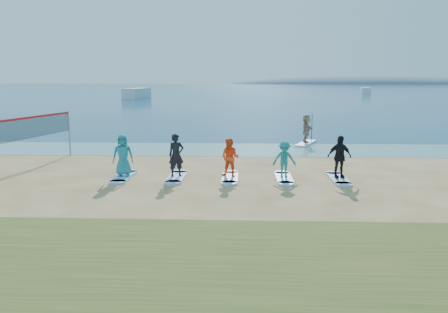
{
  "coord_description": "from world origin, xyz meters",
  "views": [
    {
      "loc": [
        1.64,
        -15.93,
        4.35
      ],
      "look_at": [
        0.91,
        2.0,
        1.1
      ],
      "focal_mm": 35.0,
      "sensor_mm": 36.0,
      "label": 1
    }
  ],
  "objects_px": {
    "surfboard_1": "(177,177)",
    "student_2": "(230,158)",
    "student_1": "(176,155)",
    "surfboard_4": "(338,179)",
    "student_4": "(339,157)",
    "surfboard_2": "(230,178)",
    "boat_offshore_b": "(365,94)",
    "paddleboarder": "(306,129)",
    "surfboard_0": "(124,177)",
    "volleyball_net": "(12,131)",
    "boat_offshore_a": "(137,99)",
    "student_0": "(123,155)",
    "paddleboard": "(306,143)",
    "surfboard_3": "(284,178)",
    "student_3": "(284,159)"
  },
  "relations": [
    {
      "from": "surfboard_0",
      "to": "student_0",
      "type": "xyz_separation_m",
      "value": [
        0.0,
        0.0,
        0.96
      ]
    },
    {
      "from": "boat_offshore_b",
      "to": "surfboard_2",
      "type": "distance_m",
      "value": 108.74
    },
    {
      "from": "boat_offshore_a",
      "to": "student_3",
      "type": "bearing_deg",
      "value": -58.2
    },
    {
      "from": "student_1",
      "to": "student_3",
      "type": "distance_m",
      "value": 4.7
    },
    {
      "from": "paddleboarder",
      "to": "student_4",
      "type": "bearing_deg",
      "value": 177.62
    },
    {
      "from": "student_1",
      "to": "surfboard_4",
      "type": "distance_m",
      "value": 7.11
    },
    {
      "from": "surfboard_0",
      "to": "student_2",
      "type": "bearing_deg",
      "value": 0.0
    },
    {
      "from": "volleyball_net",
      "to": "student_0",
      "type": "distance_m",
      "value": 5.69
    },
    {
      "from": "surfboard_4",
      "to": "surfboard_2",
      "type": "bearing_deg",
      "value": 180.0
    },
    {
      "from": "paddleboard",
      "to": "boat_offshore_a",
      "type": "distance_m",
      "value": 67.5
    },
    {
      "from": "boat_offshore_a",
      "to": "surfboard_0",
      "type": "xyz_separation_m",
      "value": [
        16.76,
        -72.44,
        0.04
      ]
    },
    {
      "from": "student_4",
      "to": "surfboard_2",
      "type": "bearing_deg",
      "value": 168.69
    },
    {
      "from": "surfboard_2",
      "to": "student_1",
      "type": "bearing_deg",
      "value": 180.0
    },
    {
      "from": "volleyball_net",
      "to": "student_4",
      "type": "height_order",
      "value": "volleyball_net"
    },
    {
      "from": "surfboard_0",
      "to": "surfboard_2",
      "type": "bearing_deg",
      "value": 0.0
    },
    {
      "from": "boat_offshore_b",
      "to": "student_2",
      "type": "distance_m",
      "value": 108.75
    },
    {
      "from": "volleyball_net",
      "to": "student_1",
      "type": "relative_size",
      "value": 4.77
    },
    {
      "from": "volleyball_net",
      "to": "surfboard_0",
      "type": "xyz_separation_m",
      "value": [
        5.5,
        -1.16,
        -1.86
      ]
    },
    {
      "from": "volleyball_net",
      "to": "student_0",
      "type": "xyz_separation_m",
      "value": [
        5.5,
        -1.16,
        -0.9
      ]
    },
    {
      "from": "surfboard_1",
      "to": "student_2",
      "type": "height_order",
      "value": "student_2"
    },
    {
      "from": "boat_offshore_a",
      "to": "student_0",
      "type": "distance_m",
      "value": 74.37
    },
    {
      "from": "boat_offshore_b",
      "to": "surfboard_1",
      "type": "distance_m",
      "value": 109.51
    },
    {
      "from": "paddleboard",
      "to": "surfboard_3",
      "type": "height_order",
      "value": "paddleboard"
    },
    {
      "from": "paddleboard",
      "to": "surfboard_0",
      "type": "bearing_deg",
      "value": -110.24
    },
    {
      "from": "surfboard_0",
      "to": "student_4",
      "type": "height_order",
      "value": "student_4"
    },
    {
      "from": "volleyball_net",
      "to": "student_4",
      "type": "distance_m",
      "value": 14.96
    },
    {
      "from": "paddleboarder",
      "to": "volleyball_net",
      "type": "bearing_deg",
      "value": 119.29
    },
    {
      "from": "boat_offshore_a",
      "to": "student_1",
      "type": "distance_m",
      "value": 74.93
    },
    {
      "from": "paddleboarder",
      "to": "surfboard_3",
      "type": "height_order",
      "value": "paddleboarder"
    },
    {
      "from": "surfboard_0",
      "to": "student_0",
      "type": "distance_m",
      "value": 0.96
    },
    {
      "from": "boat_offshore_b",
      "to": "surfboard_2",
      "type": "height_order",
      "value": "boat_offshore_b"
    },
    {
      "from": "boat_offshore_a",
      "to": "volleyball_net",
      "type": "bearing_deg",
      "value": -67.41
    },
    {
      "from": "boat_offshore_b",
      "to": "student_4",
      "type": "xyz_separation_m",
      "value": [
        -29.51,
        -103.23,
        1.01
      ]
    },
    {
      "from": "student_0",
      "to": "boat_offshore_b",
      "type": "bearing_deg",
      "value": 61.59
    },
    {
      "from": "paddleboarder",
      "to": "surfboard_0",
      "type": "height_order",
      "value": "paddleboarder"
    },
    {
      "from": "paddleboarder",
      "to": "surfboard_4",
      "type": "height_order",
      "value": "paddleboarder"
    },
    {
      "from": "boat_offshore_b",
      "to": "student_2",
      "type": "xyz_separation_m",
      "value": [
        -34.2,
        -103.23,
        0.93
      ]
    },
    {
      "from": "volleyball_net",
      "to": "boat_offshore_a",
      "type": "bearing_deg",
      "value": 98.98
    },
    {
      "from": "student_2",
      "to": "volleyball_net",
      "type": "bearing_deg",
      "value": -167.99
    },
    {
      "from": "boat_offshore_b",
      "to": "student_1",
      "type": "bearing_deg",
      "value": -99.35
    },
    {
      "from": "student_2",
      "to": "boat_offshore_b",
      "type": "bearing_deg",
      "value": 90.16
    },
    {
      "from": "paddleboard",
      "to": "surfboard_3",
      "type": "bearing_deg",
      "value": -80.8
    },
    {
      "from": "boat_offshore_a",
      "to": "surfboard_1",
      "type": "height_order",
      "value": "boat_offshore_a"
    },
    {
      "from": "surfboard_2",
      "to": "paddleboarder",
      "type": "bearing_deg",
      "value": 65.05
    },
    {
      "from": "surfboard_1",
      "to": "student_4",
      "type": "distance_m",
      "value": 7.11
    },
    {
      "from": "student_3",
      "to": "student_4",
      "type": "distance_m",
      "value": 2.35
    },
    {
      "from": "paddleboarder",
      "to": "surfboard_0",
      "type": "distance_m",
      "value": 13.98
    },
    {
      "from": "surfboard_0",
      "to": "surfboard_3",
      "type": "distance_m",
      "value": 7.04
    },
    {
      "from": "paddleboard",
      "to": "paddleboarder",
      "type": "relative_size",
      "value": 1.63
    },
    {
      "from": "boat_offshore_a",
      "to": "surfboard_1",
      "type": "distance_m",
      "value": 74.92
    }
  ]
}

